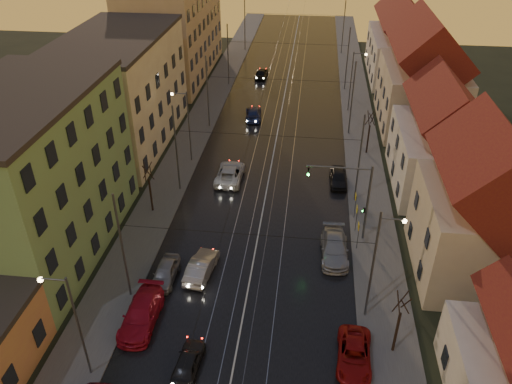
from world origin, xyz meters
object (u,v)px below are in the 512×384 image
at_px(parked_right_2, 338,178).
at_px(traffic_light_mast, 356,193).
at_px(street_lamp_3, 354,76).
at_px(parked_right_0, 354,355).
at_px(driving_car_0, 188,361).
at_px(driving_car_2, 230,173).
at_px(street_lamp_2, 186,120).
at_px(parked_left_2, 141,314).
at_px(street_lamp_0, 72,318).
at_px(parked_right_1, 334,248).
at_px(street_lamp_1, 380,254).
at_px(driving_car_3, 254,114).
at_px(parked_left_3, 165,272).
at_px(driving_car_4, 261,73).
at_px(driving_car_1, 201,267).

bearing_deg(parked_right_2, traffic_light_mast, -85.48).
relative_size(street_lamp_3, parked_right_0, 1.71).
bearing_deg(driving_car_0, driving_car_2, -83.47).
height_order(street_lamp_2, parked_left_2, street_lamp_2).
bearing_deg(street_lamp_3, parked_right_0, -92.10).
height_order(street_lamp_0, street_lamp_2, same).
bearing_deg(parked_right_1, parked_right_0, -85.68).
distance_m(street_lamp_1, driving_car_2, 21.49).
height_order(street_lamp_0, parked_right_2, street_lamp_0).
relative_size(street_lamp_0, street_lamp_2, 1.00).
xyz_separation_m(driving_car_2, driving_car_3, (0.53, 15.58, -0.07)).
bearing_deg(driving_car_3, parked_right_1, 104.31).
relative_size(driving_car_0, driving_car_3, 0.77).
distance_m(traffic_light_mast, driving_car_2, 15.19).
relative_size(traffic_light_mast, parked_left_3, 1.77).
xyz_separation_m(driving_car_3, parked_right_1, (9.93, -26.69, 0.07)).
distance_m(street_lamp_2, parked_left_2, 23.91).
bearing_deg(driving_car_4, parked_left_3, 89.38).
xyz_separation_m(driving_car_3, driving_car_4, (-0.68, 15.65, 0.04)).
bearing_deg(driving_car_2, street_lamp_0, 78.64).
height_order(street_lamp_1, driving_car_3, street_lamp_1).
bearing_deg(parked_right_1, parked_right_2, 85.62).
relative_size(driving_car_0, parked_right_1, 0.69).
bearing_deg(street_lamp_1, driving_car_2, 128.24).
distance_m(parked_left_2, parked_left_3, 4.55).
bearing_deg(street_lamp_3, street_lamp_1, -90.00).
distance_m(parked_right_0, parked_right_2, 22.16).
bearing_deg(parked_right_0, driving_car_0, -167.41).
distance_m(parked_left_3, parked_right_2, 20.94).
distance_m(driving_car_3, parked_left_3, 31.23).
xyz_separation_m(driving_car_0, driving_car_1, (-1.03, 8.83, 0.12)).
relative_size(street_lamp_2, driving_car_3, 1.65).
bearing_deg(parked_right_1, driving_car_2, 131.68).
bearing_deg(driving_car_4, parked_right_0, 104.77).
height_order(traffic_light_mast, parked_right_2, traffic_light_mast).
distance_m(traffic_light_mast, parked_right_0, 13.70).
relative_size(street_lamp_0, driving_car_4, 1.83).
height_order(parked_left_2, parked_right_2, parked_left_2).
height_order(street_lamp_2, parked_right_1, street_lamp_2).
bearing_deg(parked_right_0, street_lamp_0, -167.06).
bearing_deg(parked_left_2, street_lamp_3, 67.92).
bearing_deg(street_lamp_0, driving_car_3, 81.95).
relative_size(street_lamp_1, parked_right_0, 1.71).
height_order(traffic_light_mast, driving_car_3, traffic_light_mast).
height_order(street_lamp_0, driving_car_3, street_lamp_0).
distance_m(street_lamp_3, driving_car_0, 44.67).
height_order(parked_left_2, parked_left_3, parked_left_2).
bearing_deg(driving_car_2, driving_car_3, -91.47).
xyz_separation_m(street_lamp_3, driving_car_0, (-11.91, -42.85, -4.25)).
bearing_deg(street_lamp_3, street_lamp_2, -138.69).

